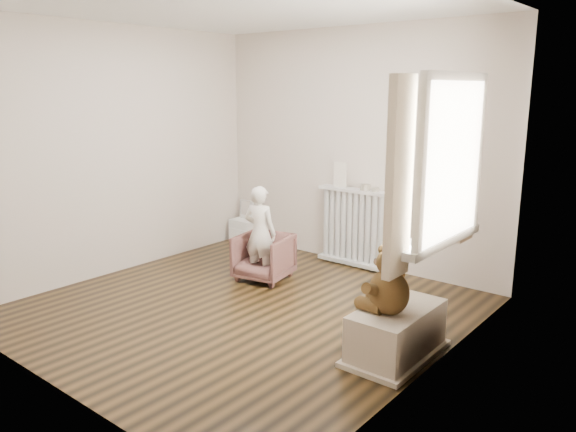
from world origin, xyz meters
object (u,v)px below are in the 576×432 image
Objects in this scene: toy_vanity at (245,221)px; teddy_bear at (390,274)px; radiator at (352,232)px; armchair at (264,257)px; toy_bench at (397,331)px; child at (260,233)px; plush_cat at (442,220)px.

teddy_bear is at bearing -29.47° from toy_vanity.
radiator is 1.09m from armchair.
teddy_bear is (-0.01, -0.12, 0.47)m from toy_bench.
teddy_bear is at bearing 147.48° from child.
toy_vanity is 0.55× the size of child.
teddy_bear reaches higher than armchair.
toy_vanity is at bearing -178.94° from radiator.
plush_cat reaches higher than toy_bench.
teddy_bear reaches higher than toy_bench.
armchair is at bearing -176.46° from plush_cat.
toy_bench is (1.91, -0.62, -0.31)m from child.
radiator reaches higher than armchair.
child is at bearing 163.17° from teddy_bear.
toy_vanity is 1.50m from armchair.
plush_cat reaches higher than toy_vanity.
toy_vanity is at bearing 170.78° from plush_cat.
armchair reaches higher than toy_bench.
toy_vanity is at bearing -51.81° from child.
toy_vanity is at bearing 152.34° from toy_bench.
child is 1.21× the size of toy_bench.
radiator reaches higher than toy_bench.
teddy_bear is at bearing -97.00° from toy_bench.
toy_vanity is 3.52m from plush_cat.
teddy_bear is (1.89, -0.73, 0.16)m from child.
armchair is 0.66× the size of toy_bench.
toy_vanity is 3.47m from toy_bench.
plush_cat is at bearing 68.75° from toy_bench.
armchair is 2.12× the size of plush_cat.
child reaches higher than toy_vanity.
child is (-0.46, -1.02, 0.12)m from radiator.
toy_bench is 0.48m from teddy_bear.
armchair is at bearing -101.33° from child.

